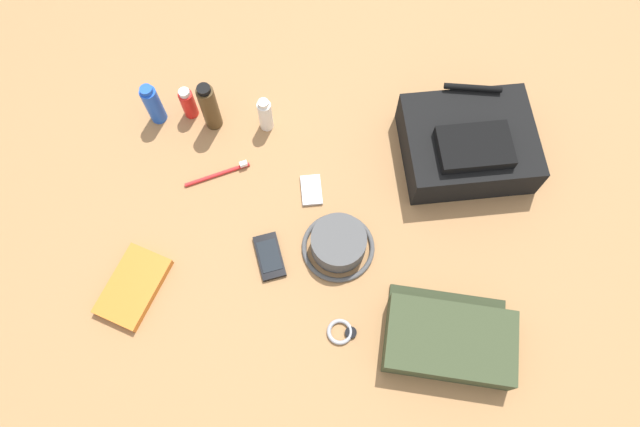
# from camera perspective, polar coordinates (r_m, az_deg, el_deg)

# --- Properties ---
(ground_plane) EXTENTS (2.64, 2.02, 0.02)m
(ground_plane) POSITION_cam_1_polar(r_m,az_deg,el_deg) (1.48, -0.00, -0.76)
(ground_plane) COLOR #A27346
(ground_plane) RESTS_ON ground
(backpack) EXTENTS (0.37, 0.33, 0.14)m
(backpack) POSITION_cam_1_polar(r_m,az_deg,el_deg) (1.54, 14.55, 6.73)
(backpack) COLOR black
(backpack) RESTS_ON ground_plane
(toiletry_pouch) EXTENTS (0.30, 0.23, 0.08)m
(toiletry_pouch) POSITION_cam_1_polar(r_m,az_deg,el_deg) (1.38, 12.77, -12.17)
(toiletry_pouch) COLOR #384228
(toiletry_pouch) RESTS_ON ground_plane
(bucket_hat) EXTENTS (0.18, 0.18, 0.07)m
(bucket_hat) POSITION_cam_1_polar(r_m,az_deg,el_deg) (1.41, 1.85, -3.06)
(bucket_hat) COLOR #4F4F4F
(bucket_hat) RESTS_ON ground_plane
(deodorant_spray) EXTENTS (0.04, 0.04, 0.14)m
(deodorant_spray) POSITION_cam_1_polar(r_m,az_deg,el_deg) (1.61, -16.30, 10.42)
(deodorant_spray) COLOR blue
(deodorant_spray) RESTS_ON ground_plane
(sunscreen_spray) EXTENTS (0.04, 0.04, 0.11)m
(sunscreen_spray) POSITION_cam_1_polar(r_m,az_deg,el_deg) (1.61, -13.01, 10.68)
(sunscreen_spray) COLOR red
(sunscreen_spray) RESTS_ON ground_plane
(cologne_bottle) EXTENTS (0.05, 0.05, 0.17)m
(cologne_bottle) POSITION_cam_1_polar(r_m,az_deg,el_deg) (1.55, -10.98, 10.39)
(cologne_bottle) COLOR #473319
(cologne_bottle) RESTS_ON ground_plane
(toothpaste_tube) EXTENTS (0.04, 0.04, 0.12)m
(toothpaste_tube) POSITION_cam_1_polar(r_m,az_deg,el_deg) (1.55, -5.48, 9.78)
(toothpaste_tube) COLOR white
(toothpaste_tube) RESTS_ON ground_plane
(paperback_novel) EXTENTS (0.17, 0.22, 0.02)m
(paperback_novel) POSITION_cam_1_polar(r_m,az_deg,el_deg) (1.47, -18.11, -6.96)
(paperback_novel) COLOR orange
(paperback_novel) RESTS_ON ground_plane
(cell_phone) EXTENTS (0.10, 0.13, 0.01)m
(cell_phone) POSITION_cam_1_polar(r_m,az_deg,el_deg) (1.43, -5.06, -4.28)
(cell_phone) COLOR black
(cell_phone) RESTS_ON ground_plane
(media_player) EXTENTS (0.07, 0.09, 0.01)m
(media_player) POSITION_cam_1_polar(r_m,az_deg,el_deg) (1.49, -0.87, 2.33)
(media_player) COLOR #B7B7BC
(media_player) RESTS_ON ground_plane
(wristwatch) EXTENTS (0.07, 0.06, 0.01)m
(wristwatch) POSITION_cam_1_polar(r_m,az_deg,el_deg) (1.38, 2.15, -11.71)
(wristwatch) COLOR #99999E
(wristwatch) RESTS_ON ground_plane
(toothbrush) EXTENTS (0.16, 0.09, 0.02)m
(toothbrush) POSITION_cam_1_polar(r_m,az_deg,el_deg) (1.54, -9.84, 3.99)
(toothbrush) COLOR red
(toothbrush) RESTS_ON ground_plane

